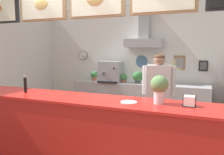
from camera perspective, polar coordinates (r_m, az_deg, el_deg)
back_wall_assembly at (r=5.56m, az=7.68°, el=4.58°), size 5.53×2.79×2.79m
service_counter at (r=3.18m, az=-5.86°, el=-14.67°), size 4.39×0.66×1.07m
back_prep_counter at (r=5.48m, az=6.39°, el=-6.23°), size 3.21×0.53×0.93m
shop_worker at (r=4.11m, az=11.54°, el=-4.73°), size 0.57×0.27×1.63m
espresso_machine at (r=5.56m, az=-0.24°, el=1.48°), size 0.54×0.50×0.50m
potted_rosemary at (r=5.29m, az=9.48°, el=-0.51°), size 0.14×0.14×0.18m
potted_oregano at (r=5.78m, az=-4.44°, el=0.54°), size 0.19×0.19×0.24m
potted_thyme at (r=5.34m, az=6.47°, el=0.21°), size 0.26×0.26×0.28m
potted_basil at (r=5.47m, az=2.91°, el=-0.01°), size 0.18×0.18×0.21m
condiment_plate at (r=2.75m, az=4.23°, el=-6.17°), size 0.20×0.20×0.01m
napkin_holder at (r=2.71m, az=18.77°, el=-5.69°), size 0.14×0.14×0.13m
pepper_grinder at (r=3.61m, az=-20.88°, el=-1.53°), size 0.04×0.04×0.25m
basil_vase at (r=2.72m, az=11.74°, el=-2.53°), size 0.21×0.21×0.33m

